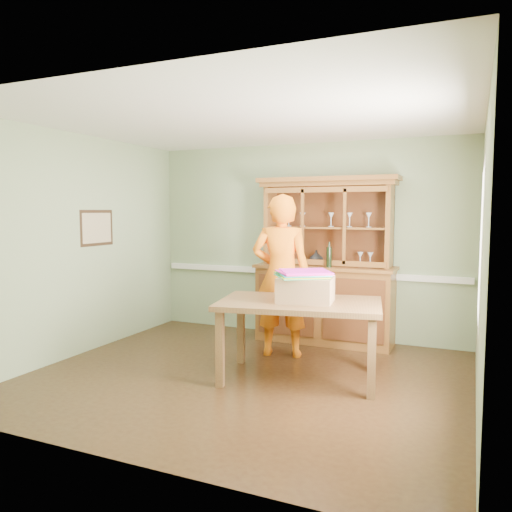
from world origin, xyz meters
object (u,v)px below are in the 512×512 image
at_px(china_hutch, 325,285).
at_px(cardboard_box, 306,290).
at_px(person, 281,276).
at_px(dining_table, 299,310).

relative_size(china_hutch, cardboard_box, 4.01).
height_order(china_hutch, cardboard_box, china_hutch).
bearing_deg(person, china_hutch, -123.06).
distance_m(cardboard_box, person, 0.94).
bearing_deg(cardboard_box, china_hutch, 98.60).
bearing_deg(person, dining_table, 110.62).
bearing_deg(china_hutch, cardboard_box, -81.40).
bearing_deg(dining_table, person, 112.62).
bearing_deg(china_hutch, person, -110.50).
relative_size(china_hutch, person, 1.12).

